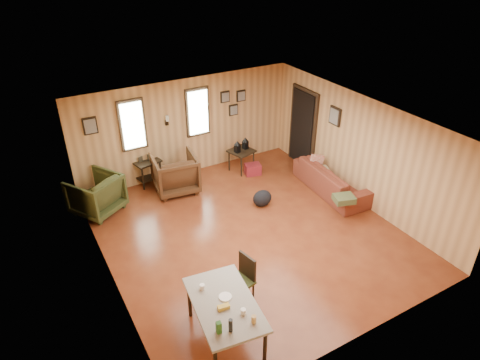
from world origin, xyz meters
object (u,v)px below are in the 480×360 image
(recliner_brown, at_px, (175,172))
(side_table, at_px, (241,149))
(recliner_green, at_px, (96,193))
(end_table, at_px, (147,167))
(dining_table, at_px, (225,307))
(sofa, at_px, (333,175))

(recliner_brown, xyz_separation_m, side_table, (1.81, 0.07, 0.10))
(recliner_green, height_order, side_table, recliner_green)
(end_table, distance_m, dining_table, 5.04)
(recliner_brown, distance_m, dining_table, 4.46)
(recliner_green, height_order, end_table, recliner_green)
(recliner_green, relative_size, dining_table, 0.62)
(dining_table, bearing_deg, sofa, 38.74)
(recliner_brown, distance_m, recliner_green, 1.81)
(sofa, distance_m, recliner_brown, 3.65)
(recliner_brown, height_order, end_table, recliner_brown)
(end_table, bearing_deg, dining_table, -96.18)
(recliner_green, relative_size, side_table, 1.08)
(sofa, height_order, recliner_brown, recliner_brown)
(side_table, bearing_deg, recliner_brown, -177.67)
(side_table, height_order, dining_table, dining_table)
(recliner_green, xyz_separation_m, end_table, (1.34, 0.65, -0.05))
(recliner_brown, xyz_separation_m, end_table, (-0.47, 0.66, -0.07))
(side_table, bearing_deg, dining_table, -122.54)
(sofa, bearing_deg, side_table, 39.76)
(side_table, relative_size, dining_table, 0.57)
(sofa, bearing_deg, recliner_brown, 64.45)
(end_table, bearing_deg, recliner_brown, -54.70)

